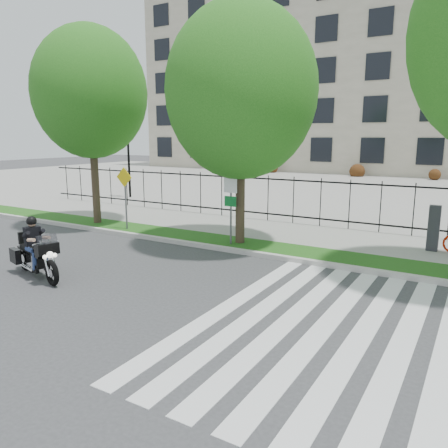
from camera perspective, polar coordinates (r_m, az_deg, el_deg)
The scene contains 14 objects.
ground at distance 11.45m, azimuth -8.87°, elevation -8.34°, with size 120.00×120.00×0.00m, color #373739.
curb at distance 14.66m, azimuth 1.41°, elevation -3.49°, with size 60.00×0.20×0.15m, color #B6B2AB.
grass_verge at distance 15.38m, azimuth 2.97°, elevation -2.78°, with size 60.00×1.50×0.15m, color #1D4A12.
sidewalk at distance 17.57m, azimuth 6.80°, elevation -1.05°, with size 60.00×3.50×0.15m, color gray.
plaza at distance 34.17m, azimuth 19.01°, elevation 4.42°, with size 80.00×34.00×0.10m, color gray.
crosswalk_stripes at distance 9.34m, azimuth 15.26°, elevation -13.29°, with size 5.70×8.00×0.01m, color silver, non-canonical shape.
iron_fence at distance 18.97m, azimuth 9.05°, elevation 3.11°, with size 30.00×0.06×2.00m, color black, non-canonical shape.
office_building at distance 53.96m, azimuth 24.42°, elevation 16.96°, with size 60.00×21.90×20.15m.
lamp_post_left at distance 27.74m, azimuth -12.41°, elevation 9.84°, with size 1.06×0.70×4.25m.
street_tree_0 at distance 19.56m, azimuth -17.09°, elevation 16.06°, with size 4.69×4.69×8.15m.
street_tree_1 at distance 15.11m, azimuth 2.23°, elevation 16.90°, with size 5.08×5.08×8.07m.
sign_pole_regulatory at distance 14.95m, azimuth 0.87°, elevation 3.32°, with size 0.50×0.09×2.50m.
sign_pole_warning at distance 17.88m, azimuth -12.80°, elevation 4.38°, with size 0.78×0.09×2.49m.
motorcycle_rider at distance 13.09m, azimuth -23.31°, elevation -3.53°, with size 2.59×1.17×2.04m.
Camera 1 is at (6.97, -8.24, 3.85)m, focal length 35.00 mm.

